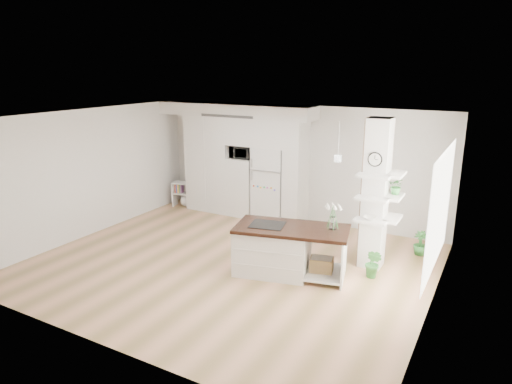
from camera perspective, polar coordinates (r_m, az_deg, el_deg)
floor at (r=8.59m, az=-3.24°, el=-8.91°), size 7.00×6.00×0.01m
room at (r=8.01m, az=-3.43°, el=3.28°), size 7.04×6.04×2.72m
cabinet_wall at (r=11.05m, az=-2.36°, el=4.79°), size 4.00×0.71×2.70m
refrigerator at (r=10.76m, az=1.93°, el=1.07°), size 0.78×0.69×1.75m
column at (r=8.24m, az=15.11°, el=-0.49°), size 0.69×0.90×2.70m
window at (r=7.24m, az=22.02°, el=-2.06°), size 0.00×2.40×2.40m
pendant_light at (r=7.34m, az=8.49°, el=4.15°), size 0.12×0.12×0.10m
kitchen_island at (r=8.06m, az=2.91°, el=-7.06°), size 2.10×1.34×1.44m
bookshelf at (r=12.05m, az=-8.93°, el=-0.46°), size 0.60×0.43×0.64m
floor_plant_a at (r=8.18m, az=14.46°, el=-8.65°), size 0.36×0.34×0.53m
floor_plant_b at (r=9.43m, az=19.86°, el=-6.04°), size 0.28×0.28×0.47m
microwave at (r=10.92m, az=-1.70°, el=5.01°), size 0.54×0.37×0.30m
shelf_plant at (r=8.31m, az=17.16°, el=0.72°), size 0.27×0.23×0.30m
decor_bowl at (r=8.15m, az=14.01°, el=-3.17°), size 0.22×0.22×0.05m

